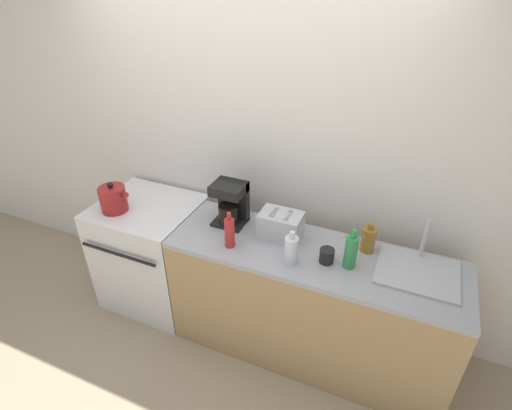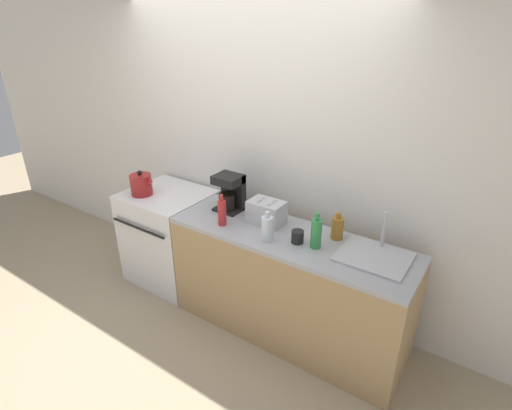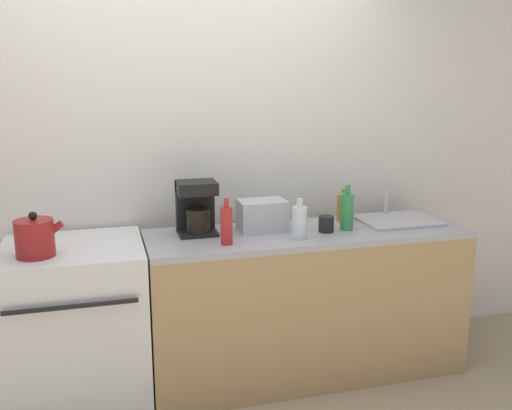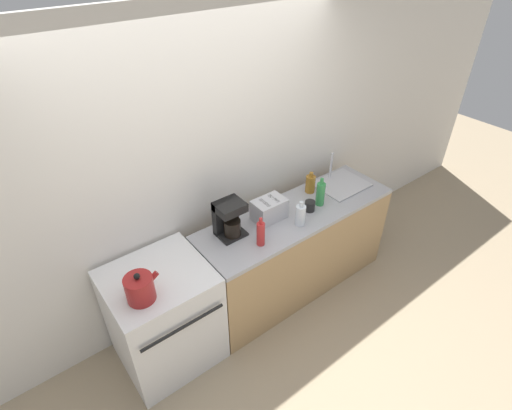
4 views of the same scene
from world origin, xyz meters
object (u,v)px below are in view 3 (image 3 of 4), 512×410
object	(u,v)px
bottle_green	(347,211)
coffee_maker	(196,206)
bottle_red	(227,225)
cup_black	(326,224)
bottle_clear	(299,222)
stove	(77,323)
bottle_amber	(344,207)
kettle	(35,238)
toaster	(262,215)

from	to	relation	value
bottle_green	coffee_maker	bearing A→B (deg)	169.95
bottle_red	cup_black	bearing A→B (deg)	8.30
bottle_red	bottle_clear	xyz separation A→B (m)	(0.41, -0.00, -0.01)
coffee_maker	bottle_red	xyz separation A→B (m)	(0.12, -0.26, -0.05)
stove	bottle_amber	size ratio (longest dim) A/B	4.40
kettle	toaster	size ratio (longest dim) A/B	0.87
coffee_maker	bottle_clear	distance (m)	0.59
bottle_clear	bottle_amber	bearing A→B (deg)	36.91
coffee_maker	bottle_green	distance (m)	0.88
coffee_maker	cup_black	size ratio (longest dim) A/B	3.30
kettle	toaster	distance (m)	1.24
kettle	bottle_red	bearing A→B (deg)	-3.01
toaster	bottle_red	distance (m)	0.34
coffee_maker	bottle_amber	bearing A→B (deg)	2.78
bottle_red	cup_black	xyz separation A→B (m)	(0.61, 0.09, -0.06)
stove	bottle_amber	bearing A→B (deg)	4.14
bottle_clear	bottle_green	bearing A→B (deg)	17.60
kettle	bottle_green	size ratio (longest dim) A/B	0.90
stove	toaster	size ratio (longest dim) A/B	3.27
kettle	bottle_amber	bearing A→B (deg)	8.02
coffee_maker	bottle_clear	xyz separation A→B (m)	(0.53, -0.26, -0.06)
toaster	coffee_maker	xyz separation A→B (m)	(-0.38, 0.04, 0.07)
stove	bottle_amber	world-z (taller)	bottle_amber
bottle_clear	cup_black	distance (m)	0.22
toaster	bottle_amber	bearing A→B (deg)	8.31
stove	toaster	world-z (taller)	toaster
bottle_red	bottle_clear	size ratio (longest dim) A/B	1.12
bottle_red	bottle_green	bearing A→B (deg)	7.92
cup_black	toaster	bearing A→B (deg)	159.23
bottle_red	kettle	bearing A→B (deg)	176.99
stove	bottle_red	distance (m)	0.99
bottle_red	bottle_amber	size ratio (longest dim) A/B	1.24
kettle	toaster	world-z (taller)	kettle
coffee_maker	kettle	bearing A→B (deg)	-166.36
bottle_red	bottle_amber	distance (m)	0.87
toaster	bottle_green	size ratio (longest dim) A/B	1.03
stove	bottle_clear	xyz separation A→B (m)	(1.22, -0.19, 0.53)
kettle	bottle_clear	size ratio (longest dim) A/B	1.06
coffee_maker	cup_black	world-z (taller)	coffee_maker
toaster	coffee_maker	bearing A→B (deg)	174.65
toaster	coffee_maker	world-z (taller)	coffee_maker
bottle_green	bottle_clear	distance (m)	0.35
bottle_red	bottle_green	distance (m)	0.75
toaster	bottle_green	xyz separation A→B (m)	(0.48, -0.12, 0.02)
bottle_amber	toaster	bearing A→B (deg)	-171.69
toaster	cup_black	xyz separation A→B (m)	(0.35, -0.13, -0.04)
bottle_red	coffee_maker	bearing A→B (deg)	114.63
toaster	bottle_clear	bearing A→B (deg)	-56.12
kettle	bottle_red	xyz separation A→B (m)	(0.97, -0.05, 0.01)
toaster	bottle_red	size ratio (longest dim) A/B	1.09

